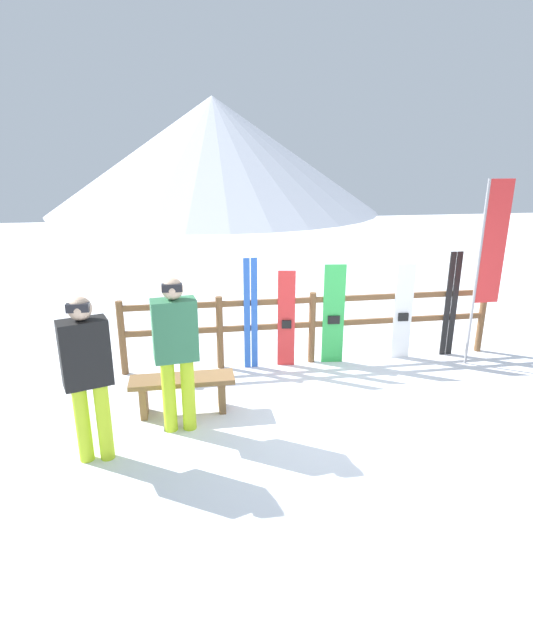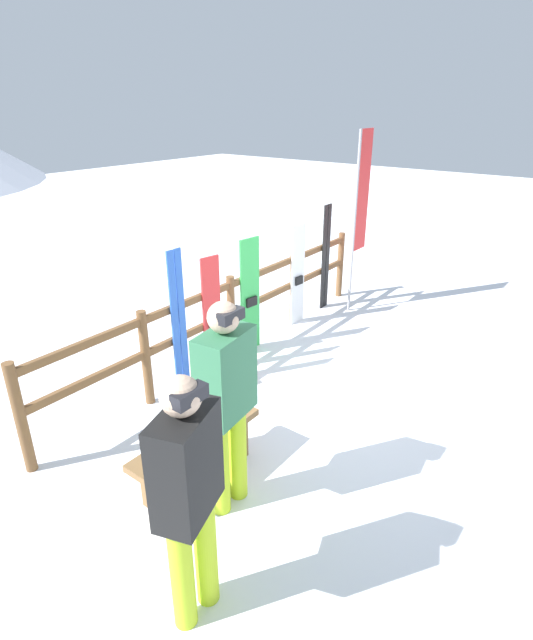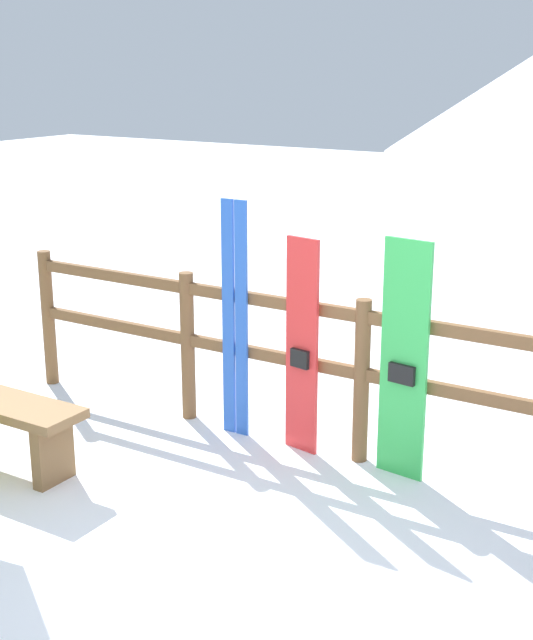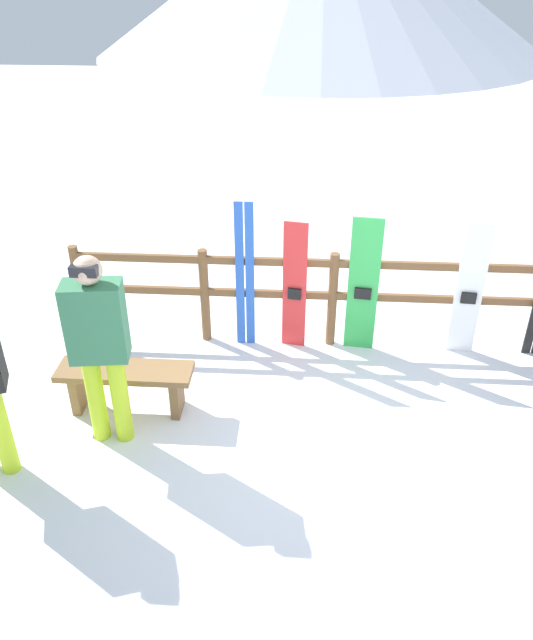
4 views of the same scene
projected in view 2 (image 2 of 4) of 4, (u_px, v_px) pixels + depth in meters
name	position (u px, v px, depth m)	size (l,w,h in m)	color
ground_plane	(356.00, 402.00, 5.46)	(40.00, 40.00, 0.00)	white
fence	(231.00, 309.00, 6.19)	(5.57, 0.10, 1.08)	brown
bench	(197.00, 447.00, 4.22)	(1.24, 0.36, 0.46)	brown
person_black	(188.00, 488.00, 2.83)	(0.51, 0.38, 1.73)	#B7D826
person_plaid_green	(226.00, 395.00, 3.69)	(0.50, 0.32, 1.77)	#B7D826
ski_pair_blue	(179.00, 322.00, 5.42)	(0.19, 0.02, 1.63)	blue
snowboard_red	(212.00, 316.00, 5.84)	(0.25, 0.09, 1.43)	red
snowboard_green	(250.00, 296.00, 6.34)	(0.32, 0.08, 1.50)	green
snowboard_white	(298.00, 275.00, 7.13)	(0.28, 0.07, 1.47)	white
ski_pair_black	(326.00, 258.00, 7.66)	(0.20, 0.02, 1.63)	black
rental_flag	(360.00, 204.00, 7.29)	(0.40, 0.04, 2.67)	#99999E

